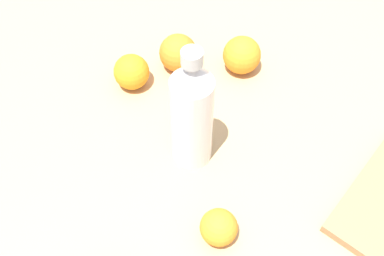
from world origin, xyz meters
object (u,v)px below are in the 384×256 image
orange_3 (132,72)px  water_bottle (192,113)px  orange_2 (242,55)px  orange_4 (178,53)px  orange_0 (219,227)px

orange_3 → water_bottle: bearing=64.8°
orange_2 → orange_4: bearing=-63.0°
orange_2 → water_bottle: bearing=4.5°
orange_2 → orange_4: 0.14m
orange_3 → orange_4: size_ratio=0.91×
orange_0 → orange_3: bearing=-124.2°
orange_3 → orange_4: 0.11m
orange_2 → orange_3: bearing=-48.9°
orange_0 → orange_2: 0.40m
orange_0 → orange_2: (-0.37, -0.14, 0.01)m
water_bottle → orange_2: water_bottle is taller
water_bottle → orange_4: 0.25m
water_bottle → orange_3: 0.23m
orange_0 → orange_3: 0.39m
orange_2 → orange_3: orange_2 is taller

